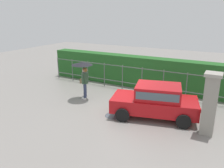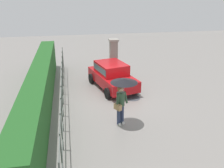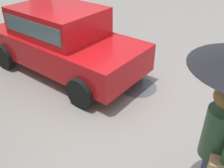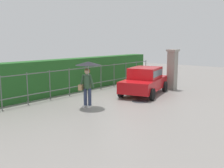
% 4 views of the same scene
% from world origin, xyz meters
% --- Properties ---
extents(ground_plane, '(40.00, 40.00, 0.00)m').
position_xyz_m(ground_plane, '(0.00, 0.00, 0.00)').
color(ground_plane, gray).
extents(car, '(3.99, 2.56, 1.48)m').
position_xyz_m(car, '(1.59, -0.21, 0.80)').
color(car, '#B71116').
rests_on(car, ground).
extents(pedestrian, '(1.11, 1.11, 2.04)m').
position_xyz_m(pedestrian, '(-2.50, 0.12, 1.53)').
color(pedestrian, '#2D3856').
rests_on(pedestrian, ground).
extents(gate_pillar, '(0.60, 0.60, 2.42)m').
position_xyz_m(gate_pillar, '(3.82, -0.74, 1.24)').
color(gate_pillar, gray).
rests_on(gate_pillar, ground).
extents(fence_section, '(12.61, 0.05, 1.50)m').
position_xyz_m(fence_section, '(-0.15, 2.58, 0.83)').
color(fence_section, '#59605B').
rests_on(fence_section, ground).
extents(hedge_row, '(13.56, 0.90, 1.90)m').
position_xyz_m(hedge_row, '(-0.15, 3.58, 0.95)').
color(hedge_row, '#235B23').
rests_on(hedge_row, ground).
extents(puddle_near, '(0.82, 0.82, 0.00)m').
position_xyz_m(puddle_near, '(-0.06, -1.02, 0.00)').
color(puddle_near, '#4C545B').
rests_on(puddle_near, ground).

